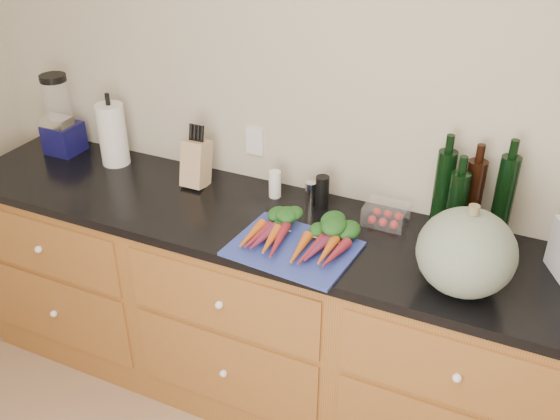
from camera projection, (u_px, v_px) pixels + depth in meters
The scene contains 14 objects.
wall_back at pixel (395, 123), 2.43m from camera, with size 4.10×0.05×2.60m, color beige.
cabinets at pixel (354, 340), 2.60m from camera, with size 3.60×0.64×0.90m.
countertop at pixel (362, 246), 2.37m from camera, with size 3.64×0.62×0.04m, color black.
cutting_board at pixel (293, 249), 2.31m from camera, with size 0.45×0.34×0.01m, color #293997.
carrots at pixel (298, 236), 2.33m from camera, with size 0.41×0.30×0.06m.
squash at pixel (466, 252), 2.04m from camera, with size 0.33×0.33×0.29m, color #5D6E5C.
blender_appliance at pixel (60, 119), 2.96m from camera, with size 0.15×0.15×0.39m.
paper_towel at pixel (113, 135), 2.86m from camera, with size 0.13×0.13×0.29m, color white.
knife_block at pixel (196, 163), 2.71m from camera, with size 0.10×0.10×0.20m, color tan.
grinder_salt at pixel (275, 184), 2.63m from camera, with size 0.05×0.05×0.12m, color white.
grinder_pepper at pixel (322, 192), 2.55m from camera, with size 0.06×0.06×0.14m, color black.
canister_chrome at pixel (311, 194), 2.57m from camera, with size 0.05×0.05×0.10m, color silver.
tomato_box at pixel (386, 214), 2.45m from camera, with size 0.17×0.13×0.08m, color white.
bottles at pixel (469, 199), 2.32m from camera, with size 0.29×0.15×0.35m.
Camera 1 is at (0.54, -0.62, 2.24)m, focal length 40.00 mm.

